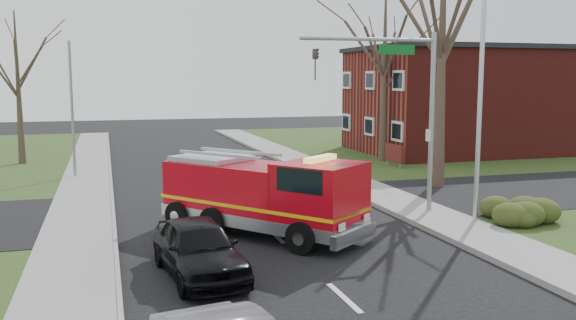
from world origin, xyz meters
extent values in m
plane|color=black|center=(0.00, 0.00, 0.00)|extent=(120.00, 120.00, 0.00)
cube|color=gray|center=(6.20, 0.00, 0.07)|extent=(2.40, 80.00, 0.15)
cube|color=gray|center=(-6.20, 0.00, 0.07)|extent=(2.40, 80.00, 0.15)
cube|color=maroon|center=(19.00, 18.00, 3.50)|extent=(15.00, 10.00, 7.00)
cube|color=black|center=(19.00, 18.00, 7.10)|extent=(15.40, 10.40, 0.30)
cube|color=silver|center=(11.45, 18.00, 2.00)|extent=(0.12, 1.40, 1.20)
cube|color=#571614|center=(10.50, 12.50, 0.90)|extent=(0.12, 2.00, 1.00)
cylinder|color=gray|center=(10.50, 11.70, 0.45)|extent=(0.08, 0.08, 0.90)
cylinder|color=gray|center=(10.50, 13.30, 0.45)|extent=(0.08, 0.08, 0.90)
ellipsoid|color=#313E16|center=(9.00, -1.00, 0.58)|extent=(2.80, 2.00, 0.90)
cone|color=#3A2C22|center=(9.50, 6.00, 6.00)|extent=(0.64, 0.64, 12.00)
cone|color=#3A2C22|center=(11.00, 15.00, 5.25)|extent=(0.56, 0.56, 10.50)
cone|color=#3A2C22|center=(-10.00, 20.00, 4.50)|extent=(0.44, 0.44, 9.00)
cylinder|color=gray|center=(6.50, 1.50, 3.40)|extent=(0.18, 0.18, 6.80)
cylinder|color=gray|center=(3.90, 1.50, 6.50)|extent=(5.20, 0.14, 0.14)
cube|color=#0C591E|center=(5.00, 1.50, 6.15)|extent=(1.40, 0.06, 0.35)
imported|color=black|center=(1.90, 1.50, 6.15)|extent=(0.22, 0.18, 1.10)
cylinder|color=#B7BABF|center=(7.20, -0.50, 4.20)|extent=(0.16, 0.16, 8.40)
cylinder|color=gray|center=(-6.80, 14.00, 3.50)|extent=(0.14, 0.14, 7.00)
cube|color=#B00814|center=(-1.07, 1.16, 1.37)|extent=(4.66, 5.04, 1.86)
cube|color=#B00814|center=(1.01, -1.49, 1.51)|extent=(3.23, 3.23, 2.13)
cube|color=#B7BABF|center=(-0.41, 0.32, 0.62)|extent=(6.10, 6.87, 0.40)
cube|color=#E5B20C|center=(-0.41, 0.32, 1.11)|extent=(6.10, 6.87, 0.11)
cube|color=black|center=(1.61, -2.25, 2.17)|extent=(1.63, 1.31, 0.75)
cube|color=#E5D866|center=(1.01, -1.49, 2.70)|extent=(1.31, 1.12, 0.16)
cylinder|color=black|center=(0.16, -2.27, 0.49)|extent=(0.85, 0.96, 0.97)
cylinder|color=black|center=(1.97, -0.85, 0.49)|extent=(0.85, 0.96, 0.97)
cylinder|color=black|center=(-2.96, 1.70, 0.49)|extent=(0.85, 0.96, 0.97)
cylinder|color=black|center=(-1.15, 3.12, 0.49)|extent=(0.85, 0.96, 0.97)
imported|color=black|center=(-3.01, -3.42, 0.75)|extent=(2.29, 4.60, 1.51)
camera|label=1|loc=(-5.21, -18.76, 5.11)|focal=38.00mm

